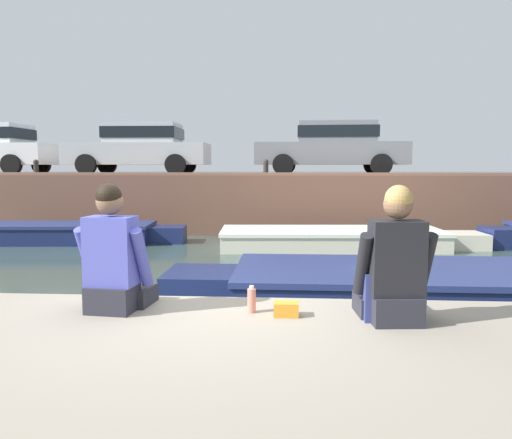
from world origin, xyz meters
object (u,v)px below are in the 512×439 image
mooring_bollard_mid (266,167)px  backpack_on_ledge (383,296)px  boat_moored_west_navy (73,233)px  car_centre_grey (333,146)px  car_left_inner_silver (141,147)px  boat_moored_central_cream (342,239)px  bottle_drink (252,300)px  person_seated_right (394,269)px  motorboat_passing (405,284)px  person_seated_left (114,262)px  mooring_bollard_west (36,167)px

mooring_bollard_mid → backpack_on_ledge: 10.44m
boat_moored_west_navy → car_centre_grey: 7.69m
car_left_inner_silver → mooring_bollard_mid: car_left_inner_silver is taller
boat_moored_central_cream → bottle_drink: (-1.54, -8.09, 0.70)m
person_seated_right → backpack_on_ledge: (-0.06, 0.04, -0.20)m
person_seated_right → backpack_on_ledge: 0.22m
car_centre_grey → bottle_drink: car_centre_grey is taller
car_left_inner_silver → car_centre_grey: size_ratio=0.95×
backpack_on_ledge → person_seated_right: bearing=-32.4°
car_left_inner_silver → backpack_on_ledge: size_ratio=10.38×
boat_moored_central_cream → motorboat_passing: (0.41, -4.61, 0.01)m
boat_moored_west_navy → backpack_on_ledge: bearing=-54.7°
boat_moored_west_navy → person_seated_right: 10.71m
motorboat_passing → person_seated_right: bearing=-104.5°
car_centre_grey → person_seated_right: (-0.58, -11.55, -1.33)m
boat_moored_west_navy → person_seated_left: (4.13, -8.54, 0.95)m
person_seated_left → bottle_drink: bearing=-0.3°
boat_moored_central_cream → mooring_bollard_mid: size_ratio=14.00×
person_seated_left → person_seated_right: size_ratio=1.00×
car_left_inner_silver → mooring_bollard_mid: 4.09m
mooring_bollard_west → backpack_on_ledge: bearing=-52.7°
car_centre_grey → person_seated_left: car_centre_grey is taller
boat_moored_west_navy → bottle_drink: bearing=-58.8°
car_left_inner_silver → car_centre_grey: same height
car_centre_grey → mooring_bollard_mid: size_ratio=10.03×
mooring_bollard_west → person_seated_left: 11.80m
boat_moored_central_cream → car_centre_grey: bearing=89.1°
motorboat_passing → mooring_bollard_west: size_ratio=14.72×
mooring_bollard_mid → person_seated_right: bearing=-82.5°
boat_moored_central_cream → motorboat_passing: size_ratio=0.95×
car_left_inner_silver → boat_moored_west_navy: bearing=-108.5°
car_centre_grey → motorboat_passing: bearing=-87.4°
boat_moored_central_cream → mooring_bollard_west: size_ratio=14.00×
bottle_drink → person_seated_left: bearing=179.7°
car_centre_grey → person_seated_left: (-2.63, -11.40, -1.33)m
car_left_inner_silver → boat_moored_central_cream: bearing=-30.0°
mooring_bollard_mid → person_seated_left: bearing=-93.9°
motorboat_passing → car_centre_grey: 8.25m
boat_moored_west_navy → person_seated_left: person_seated_left is taller
motorboat_passing → backpack_on_ledge: backpack_on_ledge is taller
mooring_bollard_west → backpack_on_ledge: (7.86, -10.32, -0.92)m
person_seated_left → backpack_on_ledge: person_seated_left is taller
boat_moored_west_navy → mooring_bollard_west: mooring_bollard_west is taller
boat_moored_west_navy → mooring_bollard_west: 2.93m
boat_moored_central_cream → person_seated_left: size_ratio=6.45×
motorboat_passing → backpack_on_ledge: bearing=-105.6°
boat_moored_west_navy → motorboat_passing: bearing=-35.4°
boat_moored_central_cream → motorboat_passing: bearing=-84.9°
person_seated_left → motorboat_passing: bearing=49.3°
car_centre_grey → boat_moored_central_cream: bearing=-90.9°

